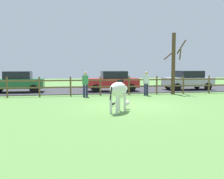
# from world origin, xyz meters

# --- Properties ---
(ground_plane) EXTENTS (60.00, 60.00, 0.00)m
(ground_plane) POSITION_xyz_m (0.00, 0.00, 0.00)
(ground_plane) COLOR #5B8C42
(parking_asphalt) EXTENTS (28.00, 7.40, 0.05)m
(parking_asphalt) POSITION_xyz_m (0.00, 9.30, 0.03)
(parking_asphalt) COLOR #38383D
(parking_asphalt) RESTS_ON ground_plane
(paddock_fence) EXTENTS (20.22, 0.11, 1.30)m
(paddock_fence) POSITION_xyz_m (-0.95, 5.00, 0.74)
(paddock_fence) COLOR brown
(paddock_fence) RESTS_ON ground_plane
(bare_tree) EXTENTS (1.28, 1.30, 4.32)m
(bare_tree) POSITION_xyz_m (4.30, 4.96, 2.24)
(bare_tree) COLOR #513A23
(bare_tree) RESTS_ON ground_plane
(zebra) EXTENTS (1.36, 1.63, 1.41)m
(zebra) POSITION_xyz_m (-1.04, -1.69, 0.93)
(zebra) COLOR white
(zebra) RESTS_ON ground_plane
(crow_on_grass) EXTENTS (0.22, 0.10, 0.20)m
(crow_on_grass) POSITION_xyz_m (-0.99, -0.03, 0.13)
(crow_on_grass) COLOR black
(crow_on_grass) RESTS_ON ground_plane
(parked_car_red) EXTENTS (4.02, 1.92, 1.56)m
(parked_car_red) POSITION_xyz_m (0.33, 7.39, 0.84)
(parked_car_red) COLOR red
(parked_car_red) RESTS_ON parking_asphalt
(parked_car_green) EXTENTS (4.01, 1.90, 1.56)m
(parked_car_green) POSITION_xyz_m (-6.86, 7.80, 0.84)
(parked_car_green) COLOR #236B38
(parked_car_green) RESTS_ON parking_asphalt
(parked_car_silver) EXTENTS (4.07, 2.03, 1.56)m
(parked_car_silver) POSITION_xyz_m (6.74, 7.61, 0.84)
(parked_car_silver) COLOR #B7BABF
(parked_car_silver) RESTS_ON parking_asphalt
(visitor_left_of_tree) EXTENTS (0.39, 0.27, 1.64)m
(visitor_left_of_tree) POSITION_xyz_m (-2.03, 4.22, 0.91)
(visitor_left_of_tree) COLOR #232847
(visitor_left_of_tree) RESTS_ON ground_plane
(visitor_right_of_tree) EXTENTS (0.40, 0.29, 1.64)m
(visitor_right_of_tree) POSITION_xyz_m (2.09, 4.36, 0.91)
(visitor_right_of_tree) COLOR #232847
(visitor_right_of_tree) RESTS_ON ground_plane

